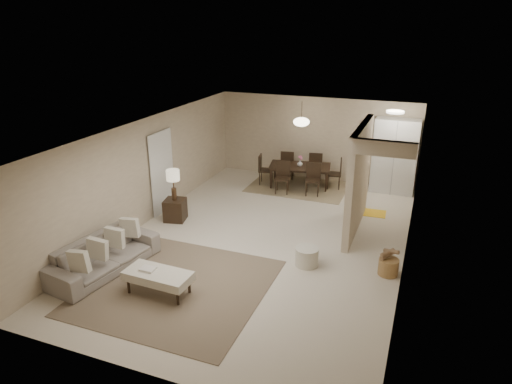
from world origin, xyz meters
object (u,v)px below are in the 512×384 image
at_px(side_table, 175,210).
at_px(wicker_basket, 388,267).
at_px(ottoman_bench, 158,276).
at_px(sofa, 104,256).
at_px(pantry_cabinet, 395,156).
at_px(dining_table, 299,176).
at_px(round_pouf, 307,257).

distance_m(side_table, wicker_basket, 5.21).
bearing_deg(ottoman_bench, side_table, 117.27).
bearing_deg(wicker_basket, sofa, -160.38).
distance_m(pantry_cabinet, dining_table, 2.74).
relative_size(pantry_cabinet, side_table, 3.94).
relative_size(pantry_cabinet, wicker_basket, 5.47).
height_order(ottoman_bench, wicker_basket, ottoman_bench).
relative_size(side_table, wicker_basket, 1.39).
xyz_separation_m(round_pouf, dining_table, (-1.42, 4.41, 0.12)).
height_order(pantry_cabinet, sofa, pantry_cabinet).
relative_size(ottoman_bench, round_pouf, 2.56).
height_order(side_table, round_pouf, side_table).
xyz_separation_m(ottoman_bench, round_pouf, (2.21, 1.94, -0.16)).
bearing_deg(sofa, wicker_basket, -61.37).
relative_size(wicker_basket, dining_table, 0.22).
xyz_separation_m(pantry_cabinet, wicker_basket, (0.40, -4.70, -0.89)).
bearing_deg(wicker_basket, pantry_cabinet, 94.86).
distance_m(sofa, round_pouf, 3.99).
bearing_deg(dining_table, sofa, -120.81).
bearing_deg(round_pouf, sofa, -155.74).
height_order(round_pouf, dining_table, dining_table).
height_order(pantry_cabinet, side_table, pantry_cabinet).
bearing_deg(sofa, side_table, 7.91).
bearing_deg(ottoman_bench, dining_table, 84.93).
xyz_separation_m(sofa, round_pouf, (3.64, 1.64, -0.14)).
xyz_separation_m(sofa, ottoman_bench, (1.42, -0.30, 0.02)).
xyz_separation_m(pantry_cabinet, dining_table, (-2.59, -0.50, -0.74)).
distance_m(wicker_basket, dining_table, 5.16).
xyz_separation_m(pantry_cabinet, ottoman_bench, (-3.38, -6.86, -0.70)).
bearing_deg(pantry_cabinet, ottoman_bench, -116.23).
xyz_separation_m(sofa, wicker_basket, (5.20, 1.85, -0.17)).
bearing_deg(ottoman_bench, sofa, 170.10).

